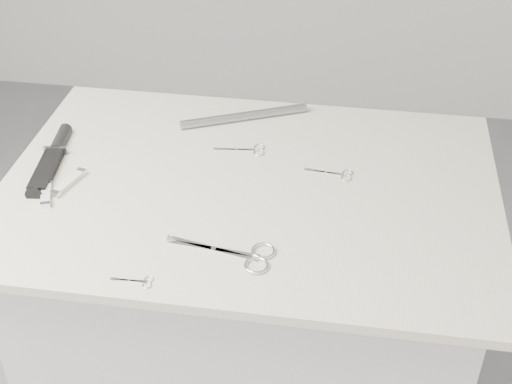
# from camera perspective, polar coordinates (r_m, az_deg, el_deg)

# --- Properties ---
(plinth) EXTENTS (0.90, 0.60, 0.90)m
(plinth) POSITION_cam_1_polar(r_m,az_deg,el_deg) (1.75, -0.49, -12.03)
(plinth) COLOR silver
(plinth) RESTS_ON ground
(display_board) EXTENTS (1.00, 0.70, 0.02)m
(display_board) POSITION_cam_1_polar(r_m,az_deg,el_deg) (1.44, -0.58, 0.23)
(display_board) COLOR beige
(display_board) RESTS_ON plinth
(large_shears) EXTENTS (0.20, 0.08, 0.01)m
(large_shears) POSITION_cam_1_polar(r_m,az_deg,el_deg) (1.27, -1.04, -5.04)
(large_shears) COLOR silver
(large_shears) RESTS_ON display_board
(embroidery_scissors_a) EXTENTS (0.10, 0.04, 0.00)m
(embroidery_scissors_a) POSITION_cam_1_polar(r_m,az_deg,el_deg) (1.47, 6.47, 1.44)
(embroidery_scissors_a) COLOR silver
(embroidery_scissors_a) RESTS_ON display_board
(embroidery_scissors_b) EXTENTS (0.11, 0.05, 0.00)m
(embroidery_scissors_b) POSITION_cam_1_polar(r_m,az_deg,el_deg) (1.54, -0.59, 3.39)
(embroidery_scissors_b) COLOR silver
(embroidery_scissors_b) RESTS_ON display_board
(tiny_scissors) EXTENTS (0.07, 0.03, 0.00)m
(tiny_scissors) POSITION_cam_1_polar(r_m,az_deg,el_deg) (1.23, -9.44, -7.07)
(tiny_scissors) COLOR silver
(tiny_scissors) RESTS_ON display_board
(sheathed_knife) EXTENTS (0.07, 0.24, 0.03)m
(sheathed_knife) POSITION_cam_1_polar(r_m,az_deg,el_deg) (1.57, -15.93, 2.83)
(sheathed_knife) COLOR black
(sheathed_knife) RESTS_ON display_board
(pocket_knife_a) EXTENTS (0.04, 0.08, 0.01)m
(pocket_knife_a) POSITION_cam_1_polar(r_m,az_deg,el_deg) (1.46, -16.44, -0.23)
(pocket_knife_a) COLOR beige
(pocket_knife_a) RESTS_ON display_board
(pocket_knife_b) EXTENTS (0.05, 0.10, 0.01)m
(pocket_knife_b) POSITION_cam_1_polar(r_m,az_deg,el_deg) (1.48, -14.76, 0.75)
(pocket_knife_b) COLOR beige
(pocket_knife_b) RESTS_ON display_board
(metal_rail) EXTENTS (0.28, 0.14, 0.02)m
(metal_rail) POSITION_cam_1_polar(r_m,az_deg,el_deg) (1.65, -0.95, 6.09)
(metal_rail) COLOR gray
(metal_rail) RESTS_ON display_board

